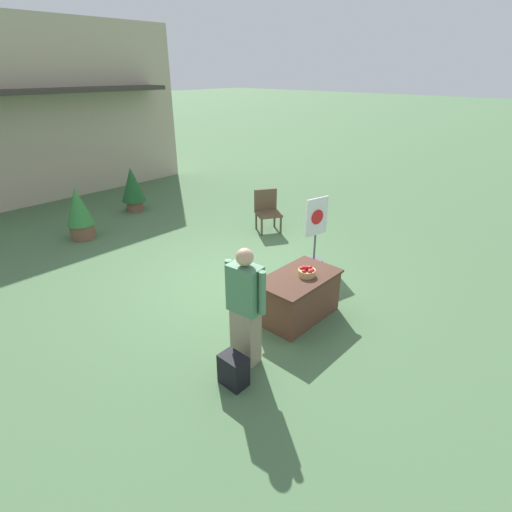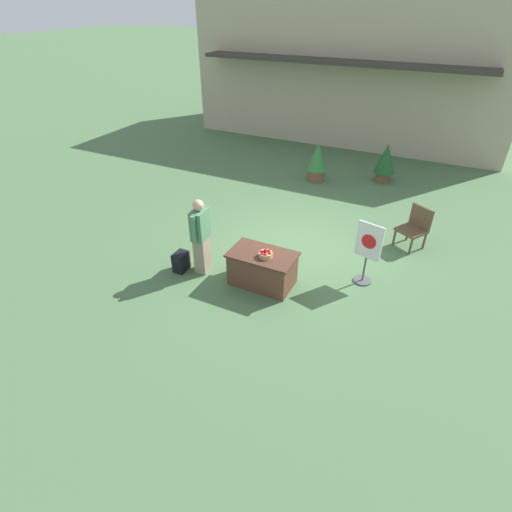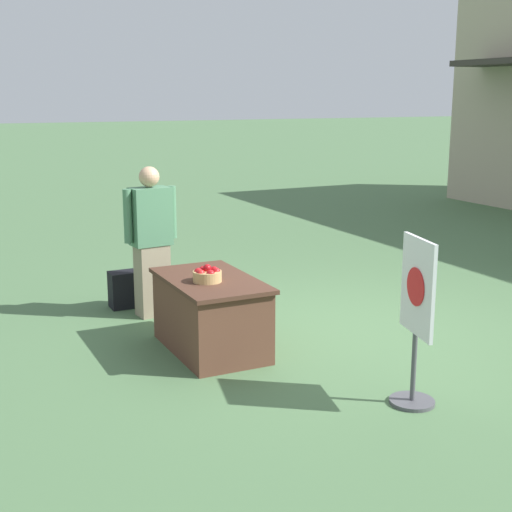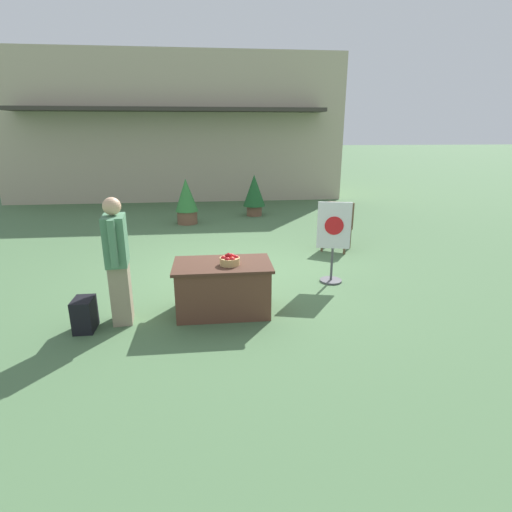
# 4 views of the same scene
# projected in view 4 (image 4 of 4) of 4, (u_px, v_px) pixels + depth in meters

# --- Properties ---
(ground_plane) EXTENTS (120.00, 120.00, 0.00)m
(ground_plane) POSITION_uv_depth(u_px,v_px,m) (227.00, 275.00, 6.97)
(ground_plane) COLOR #4C7047
(storefront_building) EXTENTS (11.64, 5.08, 4.90)m
(storefront_building) POSITION_uv_depth(u_px,v_px,m) (178.00, 129.00, 15.20)
(storefront_building) COLOR #B7A88E
(storefront_building) RESTS_ON ground_plane
(display_table) EXTENTS (1.31, 0.78, 0.71)m
(display_table) POSITION_uv_depth(u_px,v_px,m) (223.00, 288.00, 5.46)
(display_table) COLOR brown
(display_table) RESTS_ON ground_plane
(apple_basket) EXTENTS (0.27, 0.27, 0.16)m
(apple_basket) POSITION_uv_depth(u_px,v_px,m) (230.00, 260.00, 5.28)
(apple_basket) COLOR tan
(apple_basket) RESTS_ON display_table
(person_visitor) EXTENTS (0.30, 0.61, 1.65)m
(person_visitor) POSITION_uv_depth(u_px,v_px,m) (118.00, 261.00, 5.04)
(person_visitor) COLOR gray
(person_visitor) RESTS_ON ground_plane
(backpack) EXTENTS (0.24, 0.34, 0.42)m
(backpack) POSITION_uv_depth(u_px,v_px,m) (85.00, 315.00, 4.99)
(backpack) COLOR black
(backpack) RESTS_ON ground_plane
(poster_board) EXTENTS (0.53, 0.36, 1.34)m
(poster_board) POSITION_uv_depth(u_px,v_px,m) (333.00, 240.00, 6.45)
(poster_board) COLOR #4C4C51
(poster_board) RESTS_ON ground_plane
(patio_chair) EXTENTS (0.76, 0.76, 0.97)m
(patio_chair) POSITION_uv_depth(u_px,v_px,m) (338.00, 224.00, 8.35)
(patio_chair) COLOR brown
(patio_chair) RESTS_ON ground_plane
(potted_plant_far_left) EXTENTS (0.61, 0.61, 1.20)m
(potted_plant_far_left) POSITION_uv_depth(u_px,v_px,m) (186.00, 200.00, 10.60)
(potted_plant_far_left) COLOR brown
(potted_plant_far_left) RESTS_ON ground_plane
(potted_plant_near_right) EXTENTS (0.64, 0.64, 1.19)m
(potted_plant_near_right) POSITION_uv_depth(u_px,v_px,m) (254.00, 193.00, 11.61)
(potted_plant_near_right) COLOR brown
(potted_plant_near_right) RESTS_ON ground_plane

